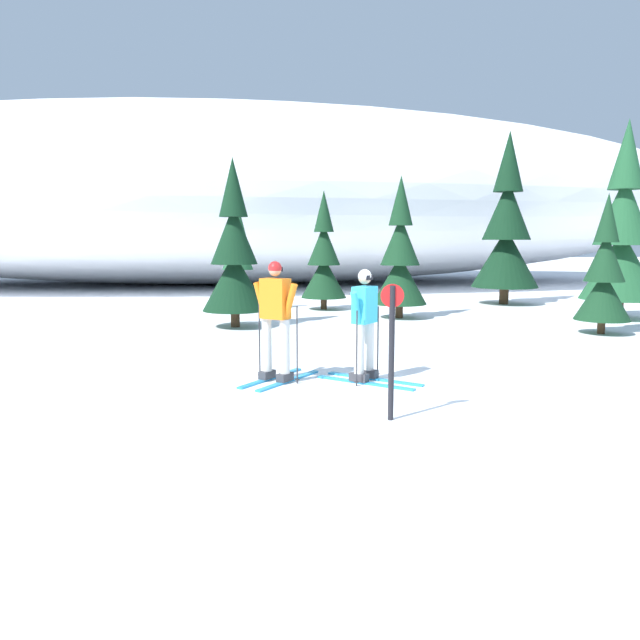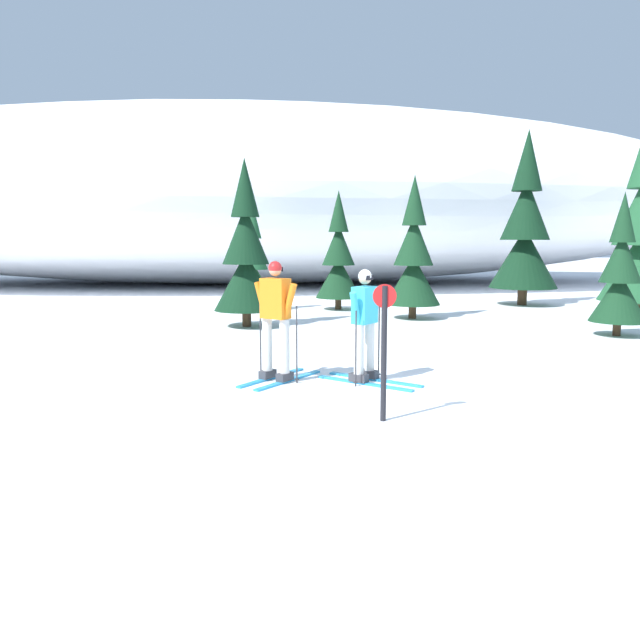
{
  "view_description": "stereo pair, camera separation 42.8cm",
  "coord_description": "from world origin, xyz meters",
  "px_view_note": "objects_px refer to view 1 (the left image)",
  "views": [
    {
      "loc": [
        -2.4,
        -7.99,
        2.18
      ],
      "look_at": [
        -1.3,
        1.21,
        0.95
      ],
      "focal_mm": 34.64,
      "sensor_mm": 36.0,
      "label": 1
    },
    {
      "loc": [
        -1.97,
        -8.03,
        2.18
      ],
      "look_at": [
        -1.3,
        1.21,
        0.95
      ],
      "focal_mm": 34.64,
      "sensor_mm": 36.0,
      "label": 2
    }
  ],
  "objects_px": {
    "skier_orange_jacket": "(276,318)",
    "pine_tree_left": "(238,265)",
    "pine_tree_center_left": "(324,260)",
    "pine_tree_far_left": "(234,257)",
    "skier_cyan_jacket": "(365,324)",
    "pine_tree_right": "(506,233)",
    "trail_marker_post": "(392,344)",
    "pine_tree_center_right": "(604,276)",
    "pine_tree_far_right": "(622,237)",
    "pine_tree_center": "(400,259)"
  },
  "relations": [
    {
      "from": "skier_orange_jacket",
      "to": "pine_tree_left",
      "type": "xyz_separation_m",
      "value": [
        -0.69,
        9.34,
        0.41
      ]
    },
    {
      "from": "skier_orange_jacket",
      "to": "pine_tree_center_left",
      "type": "bearing_deg",
      "value": 78.58
    },
    {
      "from": "pine_tree_far_left",
      "to": "pine_tree_center_left",
      "type": "xyz_separation_m",
      "value": [
        2.65,
        3.55,
        -0.21
      ]
    },
    {
      "from": "skier_orange_jacket",
      "to": "pine_tree_far_left",
      "type": "bearing_deg",
      "value": 96.9
    },
    {
      "from": "skier_cyan_jacket",
      "to": "pine_tree_center_left",
      "type": "distance_m",
      "value": 9.71
    },
    {
      "from": "pine_tree_right",
      "to": "trail_marker_post",
      "type": "xyz_separation_m",
      "value": [
        -6.82,
        -12.55,
        -1.43
      ]
    },
    {
      "from": "pine_tree_center_right",
      "to": "pine_tree_far_right",
      "type": "height_order",
      "value": "pine_tree_far_right"
    },
    {
      "from": "skier_cyan_jacket",
      "to": "trail_marker_post",
      "type": "distance_m",
      "value": 2.04
    },
    {
      "from": "skier_cyan_jacket",
      "to": "pine_tree_left",
      "type": "height_order",
      "value": "pine_tree_left"
    },
    {
      "from": "pine_tree_right",
      "to": "pine_tree_far_right",
      "type": "relative_size",
      "value": 1.06
    },
    {
      "from": "pine_tree_left",
      "to": "trail_marker_post",
      "type": "bearing_deg",
      "value": -80.34
    },
    {
      "from": "skier_orange_jacket",
      "to": "pine_tree_far_right",
      "type": "bearing_deg",
      "value": 33.49
    },
    {
      "from": "pine_tree_center_right",
      "to": "pine_tree_right",
      "type": "distance_m",
      "value": 6.58
    },
    {
      "from": "skier_cyan_jacket",
      "to": "trail_marker_post",
      "type": "xyz_separation_m",
      "value": [
        -0.07,
        -2.04,
        0.03
      ]
    },
    {
      "from": "skier_cyan_jacket",
      "to": "pine_tree_far_left",
      "type": "bearing_deg",
      "value": 108.67
    },
    {
      "from": "trail_marker_post",
      "to": "pine_tree_left",
      "type": "bearing_deg",
      "value": 99.66
    },
    {
      "from": "pine_tree_right",
      "to": "skier_cyan_jacket",
      "type": "bearing_deg",
      "value": -122.7
    },
    {
      "from": "pine_tree_left",
      "to": "pine_tree_far_left",
      "type": "bearing_deg",
      "value": -90.65
    },
    {
      "from": "skier_orange_jacket",
      "to": "pine_tree_far_right",
      "type": "xyz_separation_m",
      "value": [
        9.61,
        6.36,
        1.24
      ]
    },
    {
      "from": "pine_tree_far_left",
      "to": "pine_tree_center",
      "type": "bearing_deg",
      "value": 15.47
    },
    {
      "from": "trail_marker_post",
      "to": "pine_tree_far_left",
      "type": "bearing_deg",
      "value": 103.77
    },
    {
      "from": "pine_tree_center_left",
      "to": "pine_tree_center",
      "type": "bearing_deg",
      "value": -52.08
    },
    {
      "from": "skier_orange_jacket",
      "to": "pine_tree_center",
      "type": "relative_size",
      "value": 0.48
    },
    {
      "from": "pine_tree_center_left",
      "to": "pine_tree_center",
      "type": "distance_m",
      "value": 2.94
    },
    {
      "from": "pine_tree_right",
      "to": "trail_marker_post",
      "type": "height_order",
      "value": "pine_tree_right"
    },
    {
      "from": "pine_tree_far_left",
      "to": "pine_tree_right",
      "type": "distance_m",
      "value": 9.87
    },
    {
      "from": "pine_tree_center_right",
      "to": "skier_cyan_jacket",
      "type": "bearing_deg",
      "value": -147.41
    },
    {
      "from": "skier_orange_jacket",
      "to": "pine_tree_center_left",
      "type": "distance_m",
      "value": 9.74
    },
    {
      "from": "pine_tree_left",
      "to": "pine_tree_right",
      "type": "relative_size",
      "value": 0.59
    },
    {
      "from": "skier_cyan_jacket",
      "to": "skier_orange_jacket",
      "type": "distance_m",
      "value": 1.35
    },
    {
      "from": "pine_tree_center_right",
      "to": "pine_tree_far_right",
      "type": "bearing_deg",
      "value": 51.5
    },
    {
      "from": "skier_orange_jacket",
      "to": "pine_tree_center_left",
      "type": "relative_size",
      "value": 0.51
    },
    {
      "from": "pine_tree_far_right",
      "to": "pine_tree_center",
      "type": "bearing_deg",
      "value": 171.72
    },
    {
      "from": "pine_tree_center_right",
      "to": "pine_tree_right",
      "type": "relative_size",
      "value": 0.57
    },
    {
      "from": "pine_tree_center",
      "to": "pine_tree_far_right",
      "type": "height_order",
      "value": "pine_tree_far_right"
    },
    {
      "from": "pine_tree_center_left",
      "to": "pine_tree_center_right",
      "type": "bearing_deg",
      "value": -44.6
    },
    {
      "from": "pine_tree_far_right",
      "to": "pine_tree_center_left",
      "type": "bearing_deg",
      "value": 157.57
    },
    {
      "from": "pine_tree_center",
      "to": "trail_marker_post",
      "type": "distance_m",
      "value": 9.73
    },
    {
      "from": "skier_cyan_jacket",
      "to": "pine_tree_center",
      "type": "xyz_separation_m",
      "value": [
        2.38,
        7.35,
        0.72
      ]
    },
    {
      "from": "pine_tree_left",
      "to": "pine_tree_center_left",
      "type": "xyz_separation_m",
      "value": [
        2.61,
        0.19,
        0.13
      ]
    },
    {
      "from": "skier_cyan_jacket",
      "to": "pine_tree_center_left",
      "type": "xyz_separation_m",
      "value": [
        0.58,
        9.67,
        0.62
      ]
    },
    {
      "from": "pine_tree_center",
      "to": "pine_tree_left",
      "type": "bearing_deg",
      "value": 154.25
    },
    {
      "from": "skier_cyan_jacket",
      "to": "pine_tree_far_right",
      "type": "bearing_deg",
      "value": 38.18
    },
    {
      "from": "pine_tree_center_left",
      "to": "trail_marker_post",
      "type": "relative_size",
      "value": 2.2
    },
    {
      "from": "skier_cyan_jacket",
      "to": "skier_orange_jacket",
      "type": "relative_size",
      "value": 0.93
    },
    {
      "from": "pine_tree_far_left",
      "to": "pine_tree_center_left",
      "type": "distance_m",
      "value": 4.43
    },
    {
      "from": "pine_tree_left",
      "to": "pine_tree_center_left",
      "type": "distance_m",
      "value": 2.62
    },
    {
      "from": "skier_cyan_jacket",
      "to": "pine_tree_center_right",
      "type": "xyz_separation_m",
      "value": [
        6.3,
        4.03,
        0.44
      ]
    },
    {
      "from": "pine_tree_center_left",
      "to": "skier_orange_jacket",
      "type": "bearing_deg",
      "value": -101.42
    },
    {
      "from": "skier_orange_jacket",
      "to": "trail_marker_post",
      "type": "xyz_separation_m",
      "value": [
        1.28,
        -2.18,
        -0.05
      ]
    }
  ]
}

